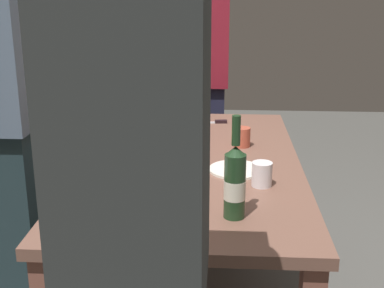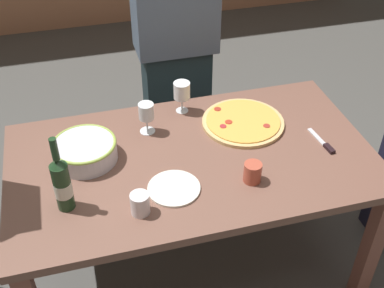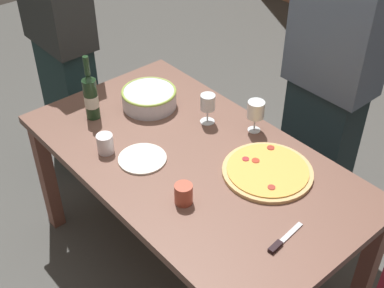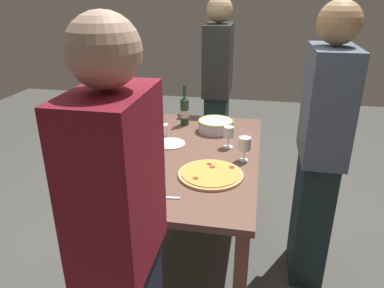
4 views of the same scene
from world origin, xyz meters
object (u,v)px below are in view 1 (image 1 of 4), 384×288
Objects in this scene: wine_glass_by_bottle at (110,129)px; person_guest_right at (209,78)px; cup_amber at (242,137)px; cup_ceramic at (262,174)px; serving_bowl at (154,188)px; person_guest_left at (14,119)px; wine_bottle at (235,181)px; pizza_knife at (214,122)px; wine_glass_near_pizza at (131,146)px; pizza at (160,136)px; dining_table at (192,180)px; side_plate at (236,170)px.

wine_glass_by_bottle is 1.22m from person_guest_right.
cup_amber is 0.48m from cup_ceramic.
person_guest_left is (0.57, 0.70, 0.08)m from serving_bowl.
person_guest_right is (1.75, 0.13, 0.01)m from wine_bottle.
pizza_knife is (1.15, 0.09, -0.12)m from wine_bottle.
wine_glass_near_pizza is at bearing 128.24° from cup_amber.
wine_glass_near_pizza is 1.38m from person_guest_right.
cup_amber is (0.75, -0.05, -0.08)m from wine_bottle.
serving_bowl reaches higher than cup_ceramic.
cup_amber is at bearing -26.10° from serving_bowl.
wine_glass_near_pizza is at bearing -9.46° from person_guest_right.
pizza is at bearing -11.21° from person_guest_right.
cup_ceramic is at bearing -135.61° from dining_table.
wine_bottle reaches higher than wine_glass_near_pizza.
cup_ceramic is at bearing -173.13° from cup_amber.
pizza_knife is at bearing -7.50° from dining_table.
cup_ceramic is at bearing -21.12° from wine_bottle.
person_guest_right is (1.47, 0.24, 0.09)m from cup_ceramic.
wine_glass_near_pizza is 0.77× the size of pizza_knife.
serving_bowl is 3.16× the size of cup_amber.
cup_ceramic reaches higher than pizza_knife.
pizza is 0.46m from wine_glass_near_pizza.
pizza_knife is at bearing 18.88° from cup_amber.
wine_glass_by_bottle is at bearing 26.81° from serving_bowl.
person_guest_left is 1.36m from person_guest_right.
person_guest_left is (-0.07, 1.02, 0.09)m from cup_amber.
cup_ceramic is (-0.48, -0.06, 0.00)m from cup_amber.
side_plate is at bearing -124.52° from dining_table.
cup_ceramic is at bearing -117.35° from wine_glass_by_bottle.
person_guest_left reaches higher than wine_glass_by_bottle.
dining_table is at bearing -97.24° from wine_glass_by_bottle.
pizza_knife is at bearing -9.80° from serving_bowl.
cup_ceramic is (-0.13, -0.50, -0.06)m from wine_glass_near_pizza.
side_plate is 1.09× the size of pizza_knife.
cup_ceramic is 0.18m from side_plate.
pizza is 0.23× the size of person_guest_right.
wine_glass_near_pizza reaches higher than pizza.
wine_bottle is 0.44m from side_plate.
side_plate is (0.03, -0.41, -0.10)m from wine_glass_near_pizza.
serving_bowl is 1.29× the size of side_plate.
cup_ceramic is at bearing -11.75° from person_guest_left.
serving_bowl is at bearing -174.80° from pizza.
dining_table is 0.62m from wine_bottle.
person_guest_left is (0.40, 1.07, 0.09)m from cup_ceramic.
cup_ceramic is 0.42× the size of side_plate.
serving_bowl is at bearing 114.56° from cup_ceramic.
person_guest_left reaches higher than wine_glass_near_pizza.
dining_table is at bearing 44.39° from cup_ceramic.
wine_glass_near_pizza is 1.73× the size of cup_amber.
cup_amber is at bearing 11.92° from person_guest_right.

